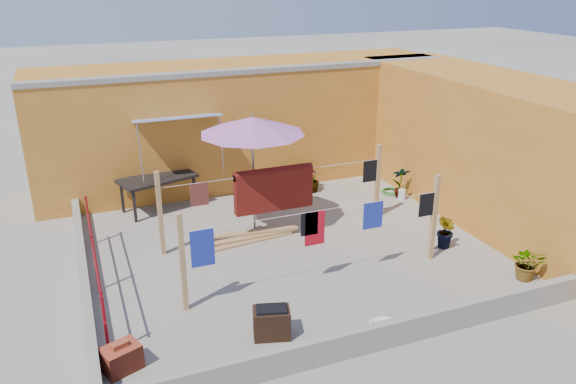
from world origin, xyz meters
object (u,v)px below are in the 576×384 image
(water_jug_a, at_px, (372,210))
(plant_back_a, at_px, (299,175))
(brazier, at_px, (272,322))
(patio_umbrella, at_px, (252,126))
(water_jug_b, at_px, (402,194))
(white_basin, at_px, (385,327))
(brick_stack, at_px, (121,358))
(outdoor_table, at_px, (158,180))
(green_hose, at_px, (391,191))

(water_jug_a, bearing_deg, plant_back_a, 112.31)
(brazier, bearing_deg, patio_umbrella, 75.47)
(water_jug_b, bearing_deg, white_basin, -124.99)
(brick_stack, bearing_deg, outdoor_table, 75.24)
(outdoor_table, distance_m, brick_stack, 6.05)
(brazier, distance_m, plant_back_a, 6.56)
(water_jug_a, height_order, water_jug_b, water_jug_a)
(white_basin, relative_size, water_jug_a, 1.50)
(brazier, distance_m, green_hose, 6.95)
(brick_stack, bearing_deg, white_basin, -8.00)
(white_basin, xyz_separation_m, green_hose, (3.32, 5.26, -0.02))
(brick_stack, height_order, white_basin, brick_stack)
(patio_umbrella, relative_size, outdoor_table, 1.37)
(water_jug_a, distance_m, green_hose, 1.69)
(brick_stack, xyz_separation_m, brazier, (2.31, -0.04, 0.05))
(patio_umbrella, height_order, outdoor_table, patio_umbrella)
(patio_umbrella, height_order, water_jug_b, patio_umbrella)
(white_basin, height_order, plant_back_a, plant_back_a)
(water_jug_b, bearing_deg, green_hose, 90.00)
(brazier, height_order, green_hose, brazier)
(brick_stack, distance_m, water_jug_a, 7.11)
(brazier, bearing_deg, water_jug_b, 39.66)
(water_jug_b, bearing_deg, outdoor_table, 164.27)
(outdoor_table, distance_m, green_hose, 6.02)
(patio_umbrella, xyz_separation_m, water_jug_b, (4.10, 0.40, -2.29))
(brazier, xyz_separation_m, water_jug_b, (5.09, 4.22, -0.12))
(brick_stack, relative_size, brazier, 0.96)
(outdoor_table, distance_m, white_basin, 6.92)
(brazier, distance_m, water_jug_a, 5.26)
(brick_stack, bearing_deg, patio_umbrella, 48.83)
(water_jug_a, xyz_separation_m, green_hose, (1.23, 1.16, -0.12))
(water_jug_a, bearing_deg, brazier, -137.21)
(white_basin, distance_m, plant_back_a, 6.51)
(water_jug_a, relative_size, plant_back_a, 0.43)
(brick_stack, xyz_separation_m, green_hose, (7.40, 4.69, -0.17))
(brazier, bearing_deg, white_basin, -16.67)
(plant_back_a, bearing_deg, brick_stack, -131.91)
(brazier, xyz_separation_m, green_hose, (5.09, 4.73, -0.22))
(outdoor_table, height_order, white_basin, outdoor_table)
(outdoor_table, xyz_separation_m, white_basin, (2.54, -6.40, -0.71))
(brazier, distance_m, white_basin, 1.85)
(brazier, height_order, plant_back_a, plant_back_a)
(brick_stack, relative_size, white_basin, 1.18)
(water_jug_a, bearing_deg, water_jug_b, 27.69)
(water_jug_b, bearing_deg, water_jug_a, -152.31)
(patio_umbrella, distance_m, outdoor_table, 3.18)
(water_jug_b, relative_size, plant_back_a, 0.37)
(patio_umbrella, relative_size, white_basin, 5.02)
(outdoor_table, bearing_deg, white_basin, -68.34)
(outdoor_table, height_order, brick_stack, outdoor_table)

